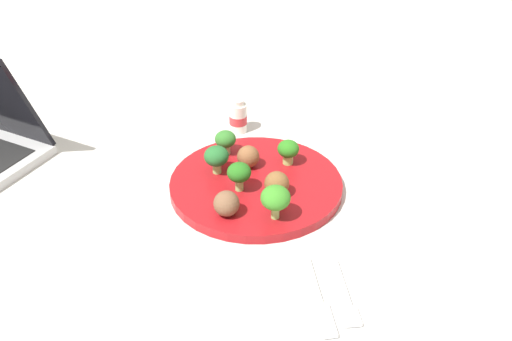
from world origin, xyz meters
TOP-DOWN VIEW (x-y plane):
  - ground_plane at (0.00, 0.00)m, footprint 4.00×4.00m
  - plate at (0.00, 0.00)m, footprint 0.28×0.28m
  - broccoli_floret_front_right at (-0.10, -0.03)m, footprint 0.04×0.04m
  - broccoli_floret_front_left at (0.02, -0.03)m, footprint 0.04×0.04m
  - broccoli_floret_far_rim at (-0.04, -0.05)m, footprint 0.04×0.04m
  - broccoli_floret_back_left at (-0.04, 0.07)m, footprint 0.04×0.04m
  - broccoli_floret_back_right at (0.10, -0.00)m, footprint 0.04×0.04m
  - meatball_far_rim at (0.04, 0.02)m, footprint 0.04×0.04m
  - meatball_center at (0.07, -0.07)m, footprint 0.04×0.04m
  - meatball_back_right at (-0.05, 0.00)m, footprint 0.04×0.04m
  - napkin at (0.26, 0.02)m, footprint 0.18×0.14m
  - fork at (0.27, 0.04)m, footprint 0.12×0.04m
  - knife at (0.27, 0.00)m, footprint 0.15×0.04m
  - yogurt_bottle at (-0.19, 0.02)m, footprint 0.03×0.03m

SIDE VIEW (x-z plane):
  - ground_plane at x=0.00m, z-range 0.00..0.00m
  - napkin at x=0.26m, z-range 0.00..0.01m
  - knife at x=0.27m, z-range 0.00..0.01m
  - fork at x=0.27m, z-range 0.00..0.01m
  - plate at x=0.00m, z-range 0.00..0.02m
  - yogurt_bottle at x=-0.19m, z-range 0.00..0.06m
  - meatball_back_right at x=-0.05m, z-range 0.02..0.05m
  - meatball_far_rim at x=0.04m, z-range 0.02..0.06m
  - meatball_center at x=0.07m, z-range 0.02..0.06m
  - broccoli_floret_back_left at x=-0.04m, z-range 0.02..0.06m
  - broccoli_floret_front_right at x=-0.10m, z-range 0.02..0.06m
  - broccoli_floret_far_rim at x=-0.04m, z-range 0.02..0.07m
  - broccoli_floret_front_left at x=0.02m, z-range 0.02..0.07m
  - broccoli_floret_back_right at x=0.10m, z-range 0.02..0.08m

